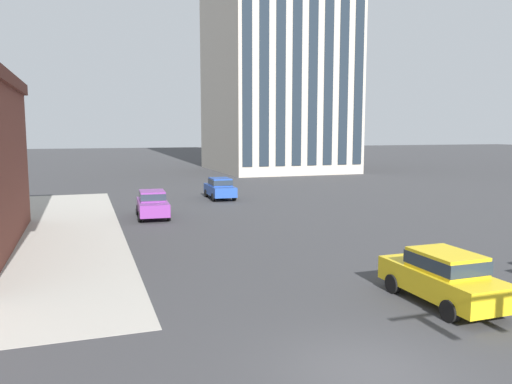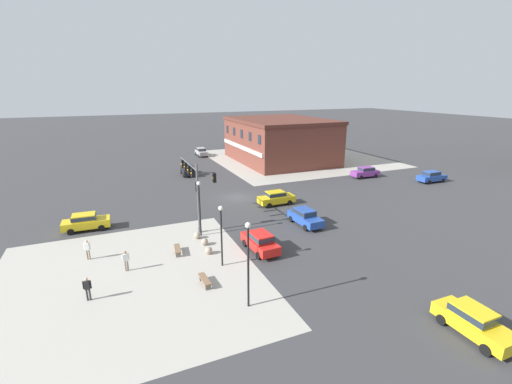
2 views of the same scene
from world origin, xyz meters
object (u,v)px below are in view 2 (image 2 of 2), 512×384
at_px(pedestrian_walking_east, 126,260).
at_px(car_cross_westbound, 86,221).
at_px(car_parked_curb, 432,176).
at_px(bench_near_signal, 178,250).
at_px(car_main_southbound_near, 260,241).
at_px(street_lamp_mid_sidewalk, 221,229).
at_px(car_main_southbound_far, 188,170).
at_px(street_lamp_corner_near, 199,202).
at_px(car_cross_eastbound, 474,321).
at_px(bollard_sphere_curb_a, 197,235).
at_px(car_main_mid, 276,197).
at_px(street_lamp_corner_far, 248,256).
at_px(bollard_sphere_curb_b, 205,242).
at_px(bench_mid_block, 205,280).
at_px(car_main_northbound_near, 305,216).
at_px(car_main_northbound_far, 365,172).
at_px(pedestrian_at_curb, 87,248).
at_px(bollard_sphere_curb_c, 209,250).
at_px(traffic_signal_main, 195,182).
at_px(car_cross_far, 201,152).
at_px(pedestrian_near_bench, 87,287).

bearing_deg(pedestrian_walking_east, car_cross_westbound, -162.83).
bearing_deg(car_parked_curb, pedestrian_walking_east, -77.20).
relative_size(bench_near_signal, car_main_southbound_near, 0.41).
height_order(street_lamp_mid_sidewalk, car_main_southbound_far, street_lamp_mid_sidewalk).
xyz_separation_m(street_lamp_corner_near, car_cross_eastbound, (19.88, 10.70, -2.46)).
height_order(street_lamp_corner_near, car_cross_eastbound, street_lamp_corner_near).
bearing_deg(car_cross_eastbound, bollard_sphere_curb_a, -149.83).
distance_m(pedestrian_walking_east, car_main_mid, 20.24).
xyz_separation_m(street_lamp_corner_far, car_cross_eastbound, (7.58, 10.77, -2.70)).
bearing_deg(bollard_sphere_curb_b, bench_mid_block, -15.27).
distance_m(bollard_sphere_curb_b, car_main_mid, 13.36).
xyz_separation_m(street_lamp_mid_sidewalk, car_parked_curb, (-12.08, 36.84, -2.27)).
xyz_separation_m(car_main_northbound_near, car_main_northbound_far, (-13.44, 19.15, 0.00)).
bearing_deg(car_main_southbound_far, car_main_northbound_near, 13.67).
bearing_deg(pedestrian_at_curb, bollard_sphere_curb_c, 72.54).
relative_size(car_cross_westbound, car_parked_curb, 1.00).
bearing_deg(car_main_northbound_far, car_main_mid, -71.20).
height_order(traffic_signal_main, car_cross_eastbound, traffic_signal_main).
distance_m(bollard_sphere_curb_a, bollard_sphere_curb_b, 1.66).
relative_size(car_main_southbound_far, car_cross_westbound, 1.01).
bearing_deg(car_main_southbound_near, pedestrian_at_curb, -106.80).
distance_m(traffic_signal_main, car_main_southbound_far, 22.59).
distance_m(bollard_sphere_curb_a, bollard_sphere_curb_c, 3.49).
xyz_separation_m(bollard_sphere_curb_c, pedestrian_walking_east, (0.28, -6.62, 0.65)).
xyz_separation_m(bench_mid_block, car_main_southbound_near, (-3.38, 5.90, 0.59)).
bearing_deg(street_lamp_corner_near, bollard_sphere_curb_b, -6.06).
bearing_deg(street_lamp_mid_sidewalk, car_cross_far, 167.24).
relative_size(bench_near_signal, pedestrian_near_bench, 1.09).
relative_size(bollard_sphere_curb_c, pedestrian_near_bench, 0.37).
relative_size(bollard_sphere_curb_b, car_cross_westbound, 0.14).
bearing_deg(car_main_southbound_far, street_lamp_corner_near, -9.78).
bearing_deg(street_lamp_corner_far, car_parked_curb, 115.86).
xyz_separation_m(car_main_northbound_far, car_main_southbound_far, (-12.67, -25.50, 0.00)).
bearing_deg(bench_near_signal, pedestrian_near_bench, -55.92).
xyz_separation_m(bollard_sphere_curb_a, bollard_sphere_curb_c, (3.49, 0.12, 0.00)).
bearing_deg(street_lamp_corner_far, car_main_northbound_near, 135.21).
bearing_deg(car_cross_eastbound, bollard_sphere_curb_c, -144.92).
bearing_deg(car_main_southbound_near, car_main_northbound_far, 123.55).
xyz_separation_m(car_main_mid, car_cross_far, (-34.59, -0.15, 0.00)).
relative_size(bench_mid_block, car_parked_curb, 0.41).
height_order(traffic_signal_main, pedestrian_at_curb, traffic_signal_main).
bearing_deg(bollard_sphere_curb_a, bench_mid_block, -10.39).
relative_size(bollard_sphere_curb_c, car_main_northbound_near, 0.14).
xyz_separation_m(bench_mid_block, car_cross_far, (-48.63, 12.55, 0.59)).
height_order(bench_near_signal, car_cross_eastbound, car_cross_eastbound).
bearing_deg(car_cross_westbound, bollard_sphere_curb_a, 56.35).
height_order(bollard_sphere_curb_a, bench_mid_block, bollard_sphere_curb_a).
relative_size(pedestrian_near_bench, car_main_southbound_far, 0.38).
height_order(pedestrian_near_bench, car_main_southbound_far, pedestrian_near_bench).
distance_m(car_main_northbound_far, car_parked_curb, 9.50).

